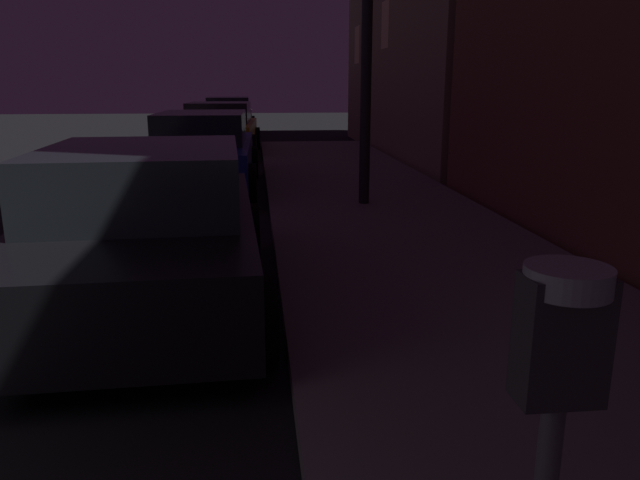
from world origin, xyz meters
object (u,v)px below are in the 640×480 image
(car_black, at_px, (147,229))
(car_blue, at_px, (203,152))
(car_yellow_cab, at_px, (220,129))
(car_silver, at_px, (229,117))
(parking_meter, at_px, (554,410))

(car_black, relative_size, car_blue, 0.91)
(car_blue, distance_m, car_yellow_cab, 5.81)
(car_black, relative_size, car_yellow_cab, 0.97)
(car_black, relative_size, car_silver, 0.96)
(car_blue, height_order, car_silver, same)
(parking_meter, height_order, car_yellow_cab, parking_meter)
(car_blue, xyz_separation_m, car_yellow_cab, (-0.00, 5.81, -0.01))
(parking_meter, xyz_separation_m, car_blue, (-1.63, 10.29, -0.51))
(car_blue, height_order, car_yellow_cab, same)
(parking_meter, bearing_deg, car_yellow_cab, 95.77)
(car_blue, bearing_deg, car_silver, 90.00)
(parking_meter, distance_m, car_blue, 10.43)
(car_blue, bearing_deg, car_black, -90.00)
(parking_meter, relative_size, car_blue, 0.31)
(car_yellow_cab, height_order, car_silver, same)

